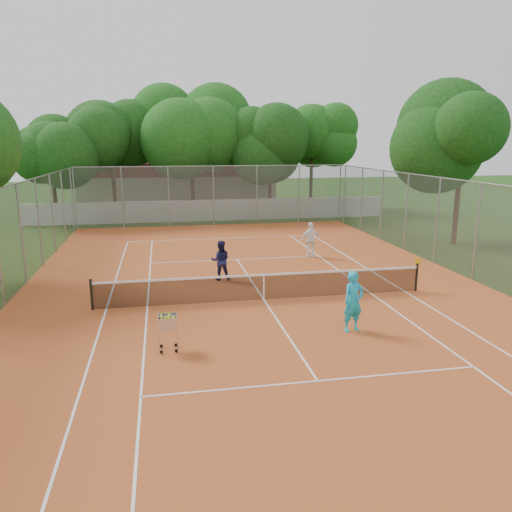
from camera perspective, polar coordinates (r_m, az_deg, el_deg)
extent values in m
plane|color=#1A3B10|center=(18.08, 0.89, -5.07)|extent=(120.00, 120.00, 0.00)
cube|color=#B75323|center=(18.07, 0.89, -5.04)|extent=(18.00, 34.00, 0.02)
cube|color=white|center=(18.07, 0.89, -5.00)|extent=(10.98, 23.78, 0.01)
cube|color=black|center=(17.92, 0.89, -3.52)|extent=(11.88, 0.10, 0.98)
cube|color=slate|center=(17.56, 0.91, 1.15)|extent=(18.00, 34.00, 4.00)
cube|color=silver|center=(36.33, -5.16, 5.23)|extent=(26.00, 0.30, 1.50)
cube|color=beige|center=(45.99, -8.96, 8.55)|extent=(16.40, 9.00, 4.40)
cube|color=#0E360D|center=(39.00, -5.74, 12.00)|extent=(29.00, 19.00, 10.00)
imported|color=#19ABD5|center=(15.18, 11.06, -5.13)|extent=(0.76, 0.59, 1.84)
imported|color=#171A47|center=(20.46, -4.07, -0.51)|extent=(0.85, 0.68, 1.64)
imported|color=white|center=(24.69, 6.30, 1.87)|extent=(1.02, 0.44, 1.72)
cube|color=silver|center=(13.86, -10.02, -8.50)|extent=(0.53, 0.53, 1.09)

